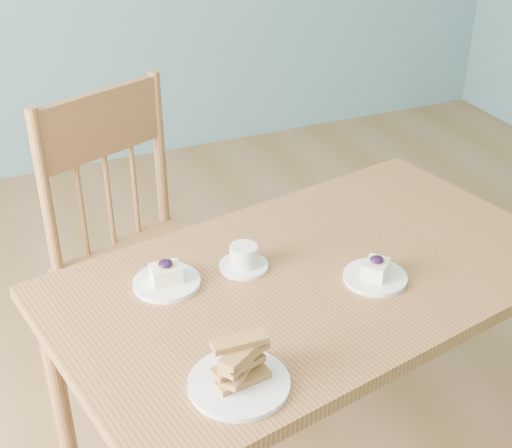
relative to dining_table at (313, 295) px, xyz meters
name	(u,v)px	position (x,y,z in m)	size (l,w,h in m)	color
room	(304,38)	(-0.13, -0.16, 0.72)	(5.01, 5.01, 2.71)	#88603F
dining_table	(313,295)	(0.00, 0.00, 0.00)	(1.43, 0.99, 0.70)	#9E693C
dining_chair	(143,254)	(-0.31, 0.53, -0.11)	(0.60, 0.59, 1.02)	#9E693C
cheesecake_plate_near	(375,274)	(0.13, -0.09, 0.09)	(0.16, 0.16, 0.07)	white
cheesecake_plate_far	(167,279)	(-0.36, 0.09, 0.09)	(0.17, 0.17, 0.07)	white
coffee_cup	(244,258)	(-0.15, 0.09, 0.10)	(0.13, 0.13, 0.06)	white
biscotti_plate	(239,371)	(-0.33, -0.30, 0.11)	(0.21, 0.21, 0.11)	white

